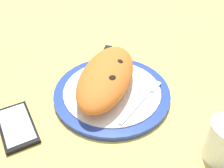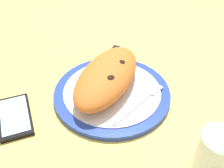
{
  "view_description": "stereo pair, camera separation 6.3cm",
  "coord_description": "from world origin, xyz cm",
  "px_view_note": "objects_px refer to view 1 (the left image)",
  "views": [
    {
      "loc": [
        -44.55,
        -17.51,
        44.59
      ],
      "look_at": [
        0.0,
        0.0,
        3.63
      ],
      "focal_mm": 42.75,
      "sensor_mm": 36.0,
      "label": 1
    },
    {
      "loc": [
        -41.87,
        -23.2,
        44.59
      ],
      "look_at": [
        0.0,
        0.0,
        3.63
      ],
      "focal_mm": 42.75,
      "sensor_mm": 36.0,
      "label": 2
    }
  ],
  "objects_px": {
    "fork": "(144,97)",
    "water_glass": "(224,144)",
    "smartphone": "(17,126)",
    "plate": "(112,93)",
    "calzone": "(106,77)",
    "knife": "(102,63)"
  },
  "relations": [
    {
      "from": "calzone",
      "to": "water_glass",
      "type": "relative_size",
      "value": 2.96
    },
    {
      "from": "plate",
      "to": "fork",
      "type": "distance_m",
      "value": 0.08
    },
    {
      "from": "plate",
      "to": "calzone",
      "type": "xyz_separation_m",
      "value": [
        0.01,
        0.02,
        0.04
      ]
    },
    {
      "from": "fork",
      "to": "smartphone",
      "type": "distance_m",
      "value": 0.29
    },
    {
      "from": "fork",
      "to": "water_glass",
      "type": "relative_size",
      "value": 1.91
    },
    {
      "from": "smartphone",
      "to": "water_glass",
      "type": "height_order",
      "value": "water_glass"
    },
    {
      "from": "calzone",
      "to": "fork",
      "type": "xyz_separation_m",
      "value": [
        -0.0,
        -0.1,
        -0.03
      ]
    },
    {
      "from": "smartphone",
      "to": "calzone",
      "type": "bearing_deg",
      "value": -37.47
    },
    {
      "from": "calzone",
      "to": "smartphone",
      "type": "distance_m",
      "value": 0.23
    },
    {
      "from": "smartphone",
      "to": "knife",
      "type": "bearing_deg",
      "value": -19.09
    },
    {
      "from": "plate",
      "to": "knife",
      "type": "height_order",
      "value": "knife"
    },
    {
      "from": "plate",
      "to": "calzone",
      "type": "height_order",
      "value": "calzone"
    },
    {
      "from": "fork",
      "to": "water_glass",
      "type": "xyz_separation_m",
      "value": [
        -0.09,
        -0.18,
        0.02
      ]
    },
    {
      "from": "plate",
      "to": "water_glass",
      "type": "bearing_deg",
      "value": -108.15
    },
    {
      "from": "fork",
      "to": "water_glass",
      "type": "bearing_deg",
      "value": -116.1
    },
    {
      "from": "calzone",
      "to": "plate",
      "type": "bearing_deg",
      "value": -110.35
    },
    {
      "from": "plate",
      "to": "water_glass",
      "type": "distance_m",
      "value": 0.27
    },
    {
      "from": "plate",
      "to": "smartphone",
      "type": "distance_m",
      "value": 0.23
    },
    {
      "from": "fork",
      "to": "knife",
      "type": "bearing_deg",
      "value": 59.41
    },
    {
      "from": "fork",
      "to": "knife",
      "type": "relative_size",
      "value": 0.72
    },
    {
      "from": "knife",
      "to": "water_glass",
      "type": "distance_m",
      "value": 0.37
    },
    {
      "from": "plate",
      "to": "knife",
      "type": "distance_m",
      "value": 0.11
    }
  ]
}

